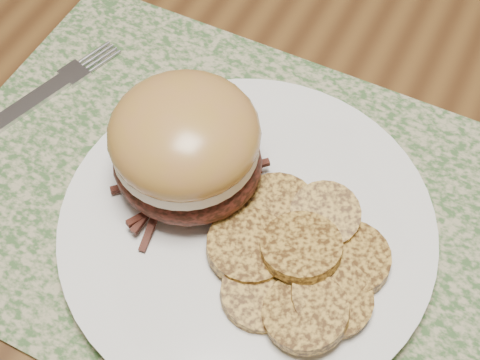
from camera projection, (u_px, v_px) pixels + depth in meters
name	position (u px, v px, depth m)	size (l,w,h in m)	color
dining_table	(143.00, 198.00, 0.61)	(1.50, 0.90, 0.75)	brown
placemat	(223.00, 203.00, 0.52)	(0.45, 0.33, 0.00)	#3B5C2F
dinner_plate	(247.00, 226.00, 0.49)	(0.26, 0.26, 0.02)	white
pork_sandwich	(186.00, 146.00, 0.47)	(0.12, 0.11, 0.08)	black
roasted_potatoes	(299.00, 259.00, 0.46)	(0.14, 0.15, 0.03)	#B78A36
fork	(29.00, 103.00, 0.56)	(0.07, 0.18, 0.00)	silver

